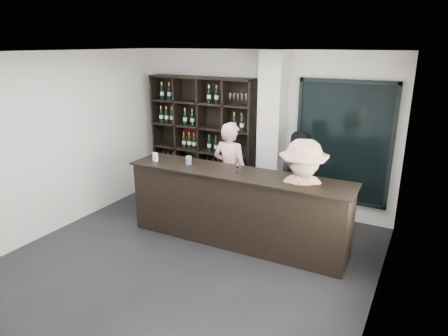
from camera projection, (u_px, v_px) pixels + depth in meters
The scene contains 12 objects.
floor at pixel (178, 269), 5.56m from camera, with size 5.00×5.50×0.01m, color black.
wine_shelf at pixel (202, 139), 7.87m from camera, with size 2.20×0.35×2.40m, color black, non-canonical shape.
structural_column at pixel (272, 135), 7.04m from camera, with size 0.40×0.40×2.90m, color silver.
glass_panel at pixel (343, 143), 6.70m from camera, with size 1.60×0.08×2.10m.
tasting_counter at pixel (236, 208), 6.15m from camera, with size 3.51×0.72×1.16m.
taster_pink at pixel (230, 172), 6.92m from camera, with size 0.64×0.42×1.75m, color beige.
taster_black at pixel (295, 180), 6.64m from camera, with size 0.80×0.63×1.65m, color black.
customer at pixel (301, 202), 5.55m from camera, with size 1.15×0.66×1.79m, color tan.
wine_glass at pixel (237, 167), 5.92m from camera, with size 0.08×0.08×0.18m, color white, non-canonical shape.
spit_cup at pixel (189, 160), 6.34m from camera, with size 0.10×0.10×0.13m, color #ACC5D7.
napkin_stack at pixel (303, 182), 5.54m from camera, with size 0.12×0.12×0.02m, color white.
card_stand at pixel (155, 157), 6.52m from camera, with size 0.09×0.05×0.14m, color white.
Camera 1 is at (2.87, -3.99, 3.01)m, focal length 32.00 mm.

